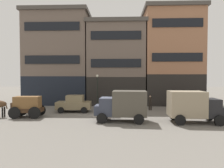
# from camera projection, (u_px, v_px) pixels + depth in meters

# --- Properties ---
(ground_plane) EXTENTS (120.00, 120.00, 0.00)m
(ground_plane) POSITION_uv_depth(u_px,v_px,m) (109.00, 117.00, 17.44)
(ground_plane) COLOR slate
(building_far_left) EXTENTS (9.15, 6.16, 13.12)m
(building_far_left) POSITION_uv_depth(u_px,v_px,m) (59.00, 58.00, 27.17)
(building_far_left) COLOR black
(building_far_left) RESTS_ON ground_plane
(building_center_left) EXTENTS (8.27, 6.16, 11.50)m
(building_center_left) POSITION_uv_depth(u_px,v_px,m) (116.00, 64.00, 26.91)
(building_center_left) COLOR black
(building_center_left) RESTS_ON ground_plane
(building_center_right) EXTENTS (8.12, 6.16, 13.42)m
(building_center_right) POSITION_uv_depth(u_px,v_px,m) (171.00, 57.00, 26.60)
(building_center_right) COLOR black
(building_center_right) RESTS_ON ground_plane
(cargo_wagon) EXTENTS (2.98, 1.66, 1.98)m
(cargo_wagon) POSITION_uv_depth(u_px,v_px,m) (27.00, 105.00, 17.47)
(cargo_wagon) COLOR #3D2819
(cargo_wagon) RESTS_ON ground_plane
(delivery_truck_near) EXTENTS (4.41, 2.27, 2.62)m
(delivery_truck_near) POSITION_uv_depth(u_px,v_px,m) (193.00, 106.00, 15.35)
(delivery_truck_near) COLOR black
(delivery_truck_near) RESTS_ON ground_plane
(delivery_truck_far) EXTENTS (4.45, 2.36, 2.62)m
(delivery_truck_far) POSITION_uv_depth(u_px,v_px,m) (123.00, 105.00, 15.85)
(delivery_truck_far) COLOR #333847
(delivery_truck_far) RESTS_ON ground_plane
(sedan_dark) EXTENTS (3.75, 1.95, 1.83)m
(sedan_dark) POSITION_uv_depth(u_px,v_px,m) (191.00, 103.00, 21.12)
(sedan_dark) COLOR maroon
(sedan_dark) RESTS_ON ground_plane
(sedan_light) EXTENTS (3.78, 2.01, 1.83)m
(sedan_light) POSITION_uv_depth(u_px,v_px,m) (74.00, 104.00, 20.25)
(sedan_light) COLOR #7A6B4C
(sedan_light) RESTS_ON ground_plane
(pedestrian_officer) EXTENTS (0.47, 0.47, 1.79)m
(pedestrian_officer) POSITION_uv_depth(u_px,v_px,m) (150.00, 102.00, 21.33)
(pedestrian_officer) COLOR black
(pedestrian_officer) RESTS_ON ground_plane
(streetlamp_curbside) EXTENTS (0.32, 0.32, 4.12)m
(streetlamp_curbside) POSITION_uv_depth(u_px,v_px,m) (97.00, 86.00, 22.98)
(streetlamp_curbside) COLOR black
(streetlamp_curbside) RESTS_ON ground_plane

